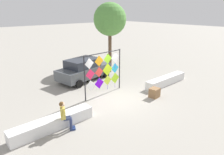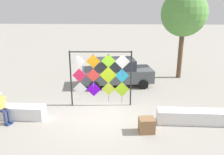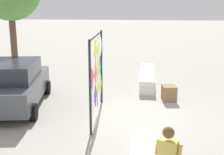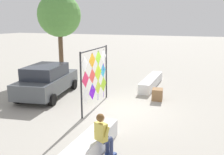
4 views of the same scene
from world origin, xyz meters
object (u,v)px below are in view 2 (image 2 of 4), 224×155
kite_display_rack (101,74)px  parked_car (116,72)px  cardboard_box_large (147,125)px  seated_vendor (1,105)px  tree_far_right (184,14)px

kite_display_rack → parked_car: kite_display_rack is taller
kite_display_rack → parked_car: size_ratio=0.65×
kite_display_rack → cardboard_box_large: size_ratio=5.03×
kite_display_rack → cardboard_box_large: 3.43m
kite_display_rack → seated_vendor: 4.48m
parked_car → cardboard_box_large: parked_car is taller
seated_vendor → tree_far_right: size_ratio=0.25×
cardboard_box_large → tree_far_right: tree_far_right is taller
seated_vendor → tree_far_right: bearing=39.4°
seated_vendor → cardboard_box_large: size_ratio=2.41×
kite_display_rack → cardboard_box_large: (2.00, -2.46, -1.31)m
parked_car → cardboard_box_large: 5.76m
cardboard_box_large → kite_display_rack: bearing=129.2°
parked_car → kite_display_rack: bearing=-101.0°
kite_display_rack → tree_far_right: 7.52m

